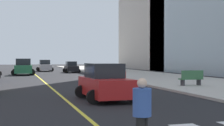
% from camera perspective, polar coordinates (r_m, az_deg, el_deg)
% --- Properties ---
extents(sidewalk_kerb_east, '(10.00, 120.00, 0.15)m').
position_cam_1_polar(sidewalk_kerb_east, '(28.19, 15.45, -3.45)').
color(sidewalk_kerb_east, '#B2ADA3').
rests_on(sidewalk_kerb_east, ground).
extents(lane_divider_paint, '(0.16, 80.00, 0.01)m').
position_cam_1_polar(lane_divider_paint, '(44.08, -12.82, -1.98)').
color(lane_divider_paint, yellow).
rests_on(lane_divider_paint, ground).
extents(parking_garage_concrete, '(18.00, 24.00, 21.66)m').
position_cam_1_polar(parking_garage_concrete, '(68.27, 11.49, 8.13)').
color(parking_garage_concrete, '#B2ADA3').
rests_on(parking_garage_concrete, ground).
extents(car_green_nearest, '(3.01, 4.74, 2.10)m').
position_cam_1_polar(car_green_nearest, '(44.33, -14.83, -0.71)').
color(car_green_nearest, '#236B42').
rests_on(car_green_nearest, ground).
extents(car_silver_second, '(2.62, 4.19, 1.87)m').
position_cam_1_polar(car_silver_second, '(55.57, -11.36, -0.49)').
color(car_silver_second, '#B7B7BC').
rests_on(car_silver_second, ground).
extents(car_black_third, '(2.33, 3.72, 1.66)m').
position_cam_1_polar(car_black_third, '(50.10, -6.92, -0.74)').
color(car_black_third, black).
rests_on(car_black_third, ground).
extents(car_red_fifth, '(2.75, 4.32, 1.90)m').
position_cam_1_polar(car_red_fifth, '(17.44, -1.18, -3.40)').
color(car_red_fifth, red).
rests_on(car_red_fifth, ground).
extents(park_bench, '(1.81, 0.60, 1.12)m').
position_cam_1_polar(park_bench, '(25.45, 13.31, -2.52)').
color(park_bench, '#33603D').
rests_on(park_bench, sidewalk_kerb_east).
extents(pedestrian_crossing, '(0.43, 0.43, 1.73)m').
position_cam_1_polar(pedestrian_crossing, '(7.77, 5.12, -8.29)').
color(pedestrian_crossing, black).
rests_on(pedestrian_crossing, ground).
extents(fire_hydrant, '(0.26, 0.26, 0.89)m').
position_cam_1_polar(fire_hydrant, '(32.89, 2.16, -1.93)').
color(fire_hydrant, red).
rests_on(fire_hydrant, sidewalk_kerb_east).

